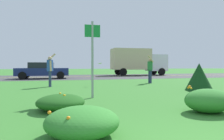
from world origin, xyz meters
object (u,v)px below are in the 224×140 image
car_navy_center_left (43,70)px  frisbee_lime (100,63)px  sign_post_near_path (92,52)px  person_catcher_green_shirt (150,68)px  person_thrower_blue_shirt (50,68)px  box_truck_white (138,60)px

car_navy_center_left → frisbee_lime: bearing=-61.0°
sign_post_near_path → car_navy_center_left: size_ratio=0.62×
person_catcher_green_shirt → car_navy_center_left: 9.93m
person_thrower_blue_shirt → frisbee_lime: size_ratio=7.98×
person_thrower_blue_shirt → box_truck_white: (9.55, 11.56, 0.79)m
person_catcher_green_shirt → car_navy_center_left: bearing=138.6°
frisbee_lime → box_truck_white: box_truck_white is taller
sign_post_near_path → person_catcher_green_shirt: (4.57, 5.14, -0.67)m
person_thrower_blue_shirt → car_navy_center_left: person_thrower_blue_shirt is taller
person_catcher_green_shirt → car_navy_center_left: (-7.45, 6.56, -0.26)m
sign_post_near_path → box_truck_white: (7.80, 15.89, 0.13)m
person_catcher_green_shirt → frisbee_lime: person_catcher_green_shirt is taller
person_thrower_blue_shirt → person_catcher_green_shirt: (6.33, 0.81, -0.02)m
person_thrower_blue_shirt → person_catcher_green_shirt: same height
person_thrower_blue_shirt → car_navy_center_left: (-1.13, 7.37, -0.28)m
frisbee_lime → car_navy_center_left: car_navy_center_left is taller
sign_post_near_path → person_thrower_blue_shirt: (-1.75, 4.33, -0.65)m
sign_post_near_path → box_truck_white: size_ratio=0.41×
person_catcher_green_shirt → sign_post_near_path: bearing=-131.7°
car_navy_center_left → box_truck_white: box_truck_white is taller
frisbee_lime → person_catcher_green_shirt: bearing=9.7°
sign_post_near_path → box_truck_white: bearing=63.8°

